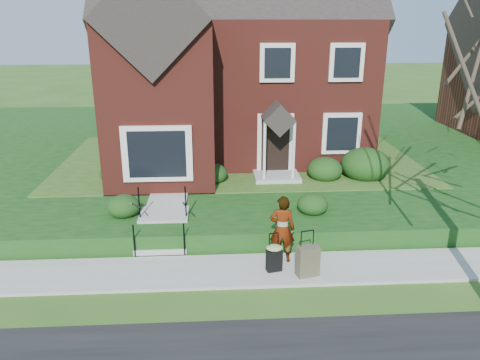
{
  "coord_description": "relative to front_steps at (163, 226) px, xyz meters",
  "views": [
    {
      "loc": [
        -1.06,
        -10.31,
        5.96
      ],
      "look_at": [
        -0.31,
        2.0,
        1.75
      ],
      "focal_mm": 35.0,
      "sensor_mm": 36.0,
      "label": 1
    }
  ],
  "objects": [
    {
      "name": "ground",
      "position": [
        2.5,
        -1.84,
        -0.47
      ],
      "size": [
        120.0,
        120.0,
        0.0
      ],
      "primitive_type": "plane",
      "color": "#2D5119",
      "rests_on": "ground"
    },
    {
      "name": "main_house",
      "position": [
        2.29,
        7.76,
        4.79
      ],
      "size": [
        10.4,
        10.2,
        9.4
      ],
      "color": "maroon",
      "rests_on": "terrace"
    },
    {
      "name": "foundation_shrubs",
      "position": [
        3.4,
        3.11,
        0.63
      ],
      "size": [
        10.2,
        4.43,
        1.22
      ],
      "color": "#163610",
      "rests_on": "terrace"
    },
    {
      "name": "walkway",
      "position": [
        0.0,
        3.16,
        0.16
      ],
      "size": [
        1.2,
        6.0,
        0.06
      ],
      "primitive_type": "cube",
      "color": "#9E9B93",
      "rests_on": "terrace"
    },
    {
      "name": "sidewalk",
      "position": [
        2.5,
        -1.84,
        -0.43
      ],
      "size": [
        60.0,
        1.6,
        0.08
      ],
      "primitive_type": "cube",
      "color": "#9E9B93",
      "rests_on": "ground"
    },
    {
      "name": "woman",
      "position": [
        3.16,
        -1.45,
        0.49
      ],
      "size": [
        0.7,
        0.51,
        1.77
      ],
      "primitive_type": "imported",
      "rotation": [
        0.0,
        0.0,
        2.99
      ],
      "color": "#999999",
      "rests_on": "sidewalk"
    },
    {
      "name": "suitcase_black",
      "position": [
        2.9,
        -1.95,
        -0.01
      ],
      "size": [
        0.48,
        0.42,
        1.0
      ],
      "rotation": [
        0.0,
        0.0,
        0.23
      ],
      "color": "black",
      "rests_on": "sidewalk"
    },
    {
      "name": "suitcase_olive",
      "position": [
        3.68,
        -2.22,
        -0.01
      ],
      "size": [
        0.59,
        0.42,
        1.15
      ],
      "rotation": [
        0.0,
        0.0,
        0.24
      ],
      "color": "brown",
      "rests_on": "sidewalk"
    },
    {
      "name": "front_steps",
      "position": [
        0.0,
        0.0,
        0.0
      ],
      "size": [
        1.4,
        2.02,
        1.5
      ],
      "color": "#9E9B93",
      "rests_on": "ground"
    },
    {
      "name": "terrace",
      "position": [
        6.5,
        9.06,
        -0.17
      ],
      "size": [
        44.0,
        20.0,
        0.6
      ],
      "primitive_type": "cube",
      "color": "#113D10",
      "rests_on": "ground"
    }
  ]
}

